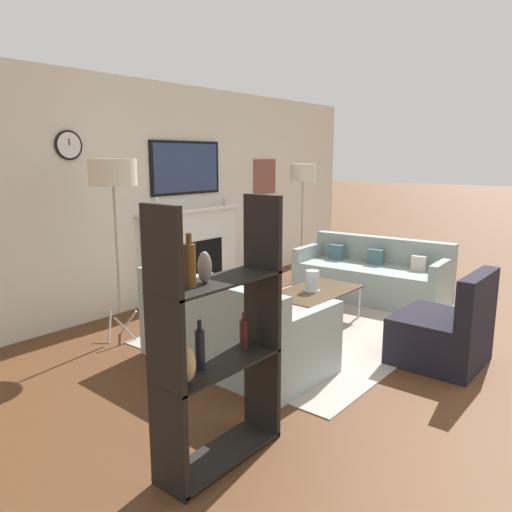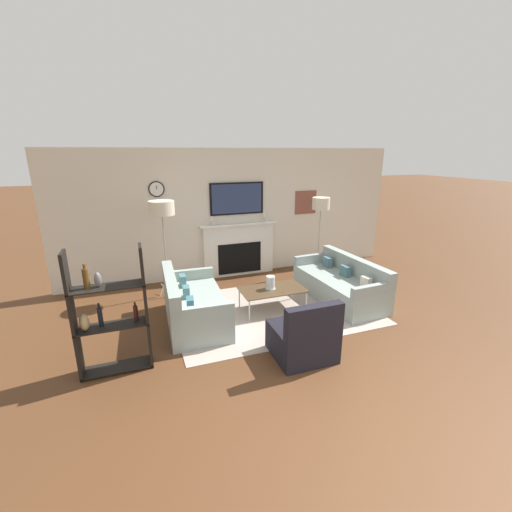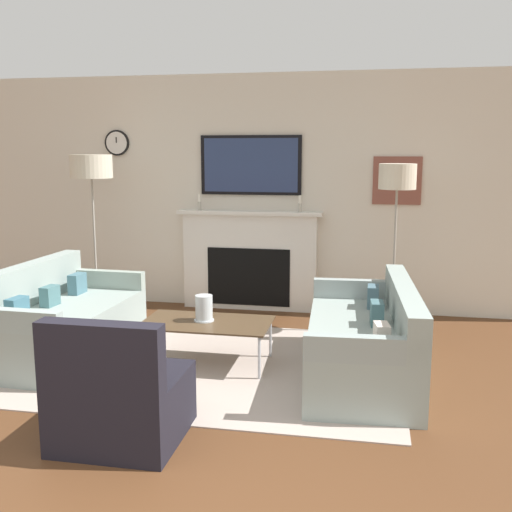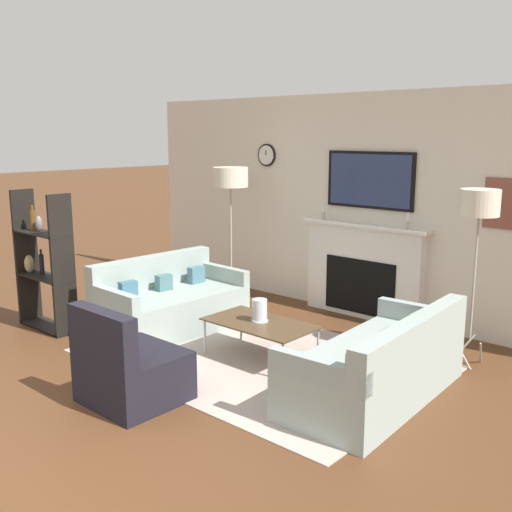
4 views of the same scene
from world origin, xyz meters
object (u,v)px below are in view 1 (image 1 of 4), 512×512
at_px(couch_left, 232,332).
at_px(hurricane_candle, 312,282).
at_px(couch_right, 372,277).
at_px(floor_lamp_left, 113,175).
at_px(armchair, 445,333).
at_px(shelf_unit, 217,342).
at_px(coffee_table, 315,293).
at_px(floor_lamp_right, 303,175).

relative_size(couch_left, hurricane_candle, 7.44).
distance_m(couch_right, floor_lamp_left, 3.52).
height_order(couch_left, armchair, armchair).
bearing_deg(shelf_unit, hurricane_candle, 20.60).
relative_size(coffee_table, floor_lamp_right, 0.64).
distance_m(coffee_table, shelf_unit, 2.69).
bearing_deg(floor_lamp_right, shelf_unit, -152.18).
height_order(couch_left, floor_lamp_right, floor_lamp_right).
relative_size(couch_right, hurricane_candle, 8.56).
bearing_deg(armchair, floor_lamp_right, 56.94).
height_order(couch_right, armchair, armchair).
distance_m(hurricane_candle, floor_lamp_left, 2.33).
bearing_deg(floor_lamp_right, armchair, -123.06).
relative_size(couch_right, floor_lamp_right, 1.12).
xyz_separation_m(armchair, hurricane_candle, (0.14, 1.49, 0.20)).
relative_size(couch_right, coffee_table, 1.75).
xyz_separation_m(couch_left, couch_right, (2.73, 0.00, -0.02)).
distance_m(armchair, shelf_unit, 2.45).
bearing_deg(armchair, hurricane_candle, 84.74).
distance_m(armchair, coffee_table, 1.47).
relative_size(armchair, floor_lamp_left, 0.48).
bearing_deg(shelf_unit, armchair, -13.36).
bearing_deg(coffee_table, armchair, -96.48).
relative_size(floor_lamp_right, shelf_unit, 1.08).
relative_size(coffee_table, floor_lamp_left, 0.61).
bearing_deg(shelf_unit, couch_left, 38.24).
bearing_deg(couch_left, couch_right, 0.02).
bearing_deg(couch_left, armchair, -50.15).
relative_size(armchair, hurricane_candle, 3.79).
xyz_separation_m(coffee_table, floor_lamp_right, (1.61, 1.26, 1.20)).
bearing_deg(hurricane_candle, floor_lamp_right, 37.13).
xyz_separation_m(armchair, coffee_table, (0.17, 1.46, 0.08)).
xyz_separation_m(hurricane_candle, floor_lamp_left, (-1.60, 1.24, 1.16)).
bearing_deg(floor_lamp_right, coffee_table, -141.82).
xyz_separation_m(coffee_table, shelf_unit, (-2.50, -0.91, 0.40)).
bearing_deg(couch_left, shelf_unit, -141.76).
xyz_separation_m(couch_right, armchair, (-1.52, -1.45, 0.00)).
bearing_deg(coffee_table, floor_lamp_left, 142.11).
bearing_deg(shelf_unit, couch_right, 13.02).
relative_size(couch_left, couch_right, 0.87).
height_order(armchair, shelf_unit, shelf_unit).
relative_size(hurricane_candle, floor_lamp_left, 0.13).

